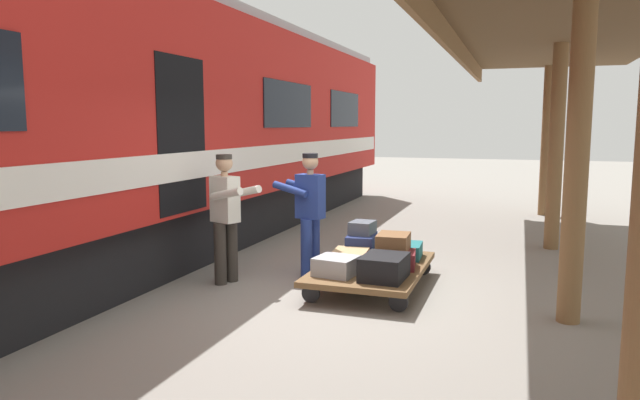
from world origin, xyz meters
The scene contains 14 objects.
ground_plane centered at (0.00, 0.00, 0.00)m, with size 60.00×60.00×0.00m, color gray.
platform_canopy centered at (-2.40, 0.00, 3.29)m, with size 3.20×16.38×3.56m.
train_car centered at (3.71, 0.00, 2.06)m, with size 3.02×20.88×4.00m.
luggage_cart centered at (-0.16, -0.59, 0.25)m, with size 1.31×2.13×0.29m.
suitcase_navy_fabric centered at (0.13, -1.18, 0.43)m, with size 0.37×0.60×0.28m, color navy.
suitcase_tan_vintage centered at (0.13, -0.59, 0.37)m, with size 0.44×0.60×0.17m, color tan.
suitcase_teal_softside centered at (-0.46, -1.18, 0.39)m, with size 0.48×0.52×0.19m, color #1E666B.
suitcase_gray_aluminum centered at (0.13, -0.01, 0.40)m, with size 0.47×0.45×0.22m, color #9EA0A5.
suitcase_maroon_trunk centered at (-0.46, -0.59, 0.39)m, with size 0.52×0.46×0.21m, color maroon.
suitcase_black_hardshell centered at (-0.46, -0.01, 0.43)m, with size 0.49×0.62×0.28m, color black.
suitcase_brown_leather centered at (-0.43, -0.63, 0.61)m, with size 0.39×0.48×0.21m, color brown.
suitcase_slate_roller centered at (0.13, -1.22, 0.66)m, with size 0.31×0.39×0.18m, color #4C515B.
porter_in_overalls centered at (0.78, -0.83, 0.93)m, with size 0.71×0.51×1.70m.
porter_by_door centered at (1.70, -0.18, 0.93)m, with size 0.73×0.58×1.70m.
Camera 1 is at (-1.91, 6.51, 2.09)m, focal length 32.62 mm.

